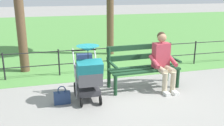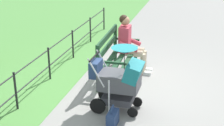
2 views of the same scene
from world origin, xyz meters
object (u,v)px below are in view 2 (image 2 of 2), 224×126
object	(u,v)px
handbag	(113,118)
park_bench	(115,54)
person_on_bench	(130,42)
stroller	(120,79)

from	to	relation	value
handbag	park_bench	bearing A→B (deg)	-166.37
person_on_bench	stroller	xyz separation A→B (m)	(1.74, 0.21, -0.08)
person_on_bench	stroller	size ratio (longest dim) A/B	1.11
park_bench	person_on_bench	world-z (taller)	person_on_bench
park_bench	handbag	distance (m)	1.96
stroller	park_bench	bearing A→B (deg)	-161.92
handbag	stroller	bearing A→B (deg)	-178.25
person_on_bench	stroller	bearing A→B (deg)	7.01
park_bench	handbag	world-z (taller)	park_bench
park_bench	handbag	bearing A→B (deg)	13.63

